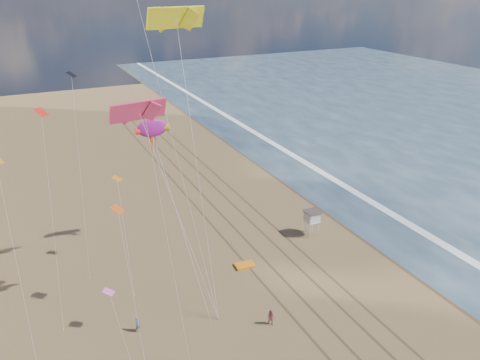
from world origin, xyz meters
name	(u,v)px	position (x,y,z in m)	size (l,w,h in m)	color
wet_sand	(311,182)	(19.00, 40.00, 0.00)	(260.00, 260.00, 0.00)	#42301E
foam	(332,178)	(23.20, 40.00, 0.00)	(260.00, 260.00, 0.00)	white
tracks	(248,231)	(2.55, 30.00, 0.01)	(7.68, 120.00, 0.01)	brown
lifeguard_stand	(312,217)	(9.51, 25.60, 2.64)	(1.89, 1.89, 3.42)	white
grounded_kite	(245,265)	(-1.53, 22.78, 0.13)	(2.23, 1.42, 0.25)	orange
show_kite	(152,128)	(-8.70, 32.44, 14.96)	(4.01, 8.88, 21.97)	#AC1A93
kite_flyer_a	(138,324)	(-15.43, 17.31, 0.79)	(0.58, 0.38, 1.58)	slate
kite_flyer_b	(271,318)	(-3.67, 12.66, 0.84)	(0.82, 0.64, 1.68)	#964C50
small_kites	(87,155)	(-17.00, 25.08, 15.45)	(14.09, 16.77, 17.66)	black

